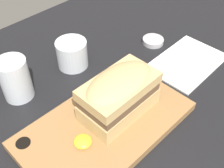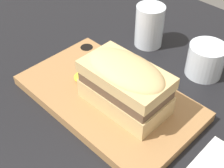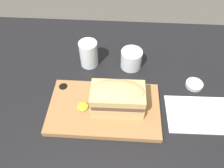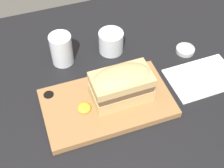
% 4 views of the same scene
% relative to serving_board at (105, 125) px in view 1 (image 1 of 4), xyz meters
% --- Properties ---
extents(dining_table, '(1.99, 0.91, 0.02)m').
position_rel_serving_board_xyz_m(dining_table, '(0.01, 0.04, -0.02)').
color(dining_table, black).
rests_on(dining_table, ground).
extents(serving_board, '(0.35, 0.21, 0.02)m').
position_rel_serving_board_xyz_m(serving_board, '(0.00, 0.00, 0.00)').
color(serving_board, '#9E7042').
rests_on(serving_board, dining_table).
extents(sandwich, '(0.16, 0.09, 0.10)m').
position_rel_serving_board_xyz_m(sandwich, '(0.04, 0.00, 0.06)').
color(sandwich, tan).
rests_on(sandwich, serving_board).
extents(mustard_dollop, '(0.04, 0.04, 0.01)m').
position_rel_serving_board_xyz_m(mustard_dollop, '(-0.07, -0.01, 0.02)').
color(mustard_dollop, yellow).
rests_on(mustard_dollop, serving_board).
extents(water_glass, '(0.07, 0.07, 0.10)m').
position_rel_serving_board_xyz_m(water_glass, '(-0.07, 0.21, 0.03)').
color(water_glass, silver).
rests_on(water_glass, dining_table).
extents(wine_glass, '(0.08, 0.08, 0.07)m').
position_rel_serving_board_xyz_m(wine_glass, '(0.08, 0.21, 0.02)').
color(wine_glass, silver).
rests_on(wine_glass, dining_table).
extents(napkin, '(0.21, 0.14, 0.00)m').
position_rel_serving_board_xyz_m(napkin, '(0.30, 0.00, -0.01)').
color(napkin, white).
rests_on(napkin, dining_table).
extents(condiment_dish, '(0.06, 0.06, 0.01)m').
position_rel_serving_board_xyz_m(condiment_dish, '(0.31, 0.12, -0.00)').
color(condiment_dish, '#B2B2B7').
rests_on(condiment_dish, dining_table).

